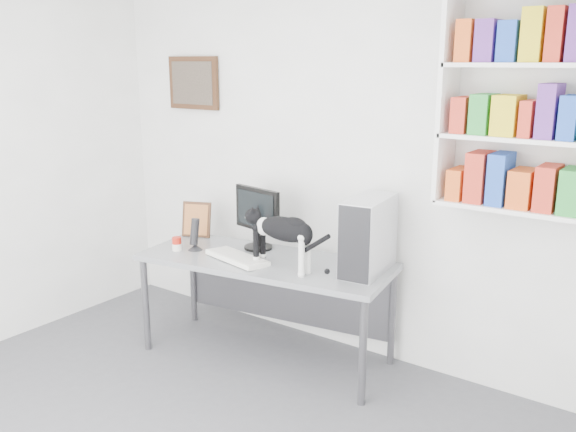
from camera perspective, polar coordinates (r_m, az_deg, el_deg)
The scene contains 11 objects.
room at distance 2.92m, azimuth -17.18°, elevation -0.65°, with size 4.01×4.01×2.70m.
bookshelf at distance 3.65m, azimuth 22.16°, elevation 9.79°, with size 1.03×0.28×1.24m, color white.
wall_art at distance 5.11m, azimuth -8.84°, elevation 12.20°, with size 0.52×0.04×0.42m, color #462716.
desk at distance 4.37m, azimuth -2.10°, elevation -8.63°, with size 1.77×0.69×0.74m, color gray.
monitor at distance 4.41m, azimuth -2.83°, elevation -0.18°, with size 0.43×0.21×0.46m, color black.
keyboard at distance 4.22m, azimuth -4.77°, elevation -3.90°, with size 0.50×0.19×0.04m, color white.
pc_tower at distance 3.96m, azimuth 7.54°, elevation -1.78°, with size 0.22×0.49×0.49m, color silver.
speaker at distance 4.46m, azimuth -8.72°, elevation -1.66°, with size 0.11×0.11×0.24m, color black.
leaning_print at distance 4.80m, azimuth -8.56°, elevation -0.26°, with size 0.23×0.09×0.28m, color #462716.
soup_can at distance 4.49m, azimuth -10.36°, elevation -2.58°, with size 0.07×0.07×0.10m, color red.
cat at distance 3.97m, azimuth -0.44°, elevation -2.48°, with size 0.61×0.16×0.38m, color black, non-canonical shape.
Camera 1 is at (2.27, -1.68, 2.07)m, focal length 38.00 mm.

